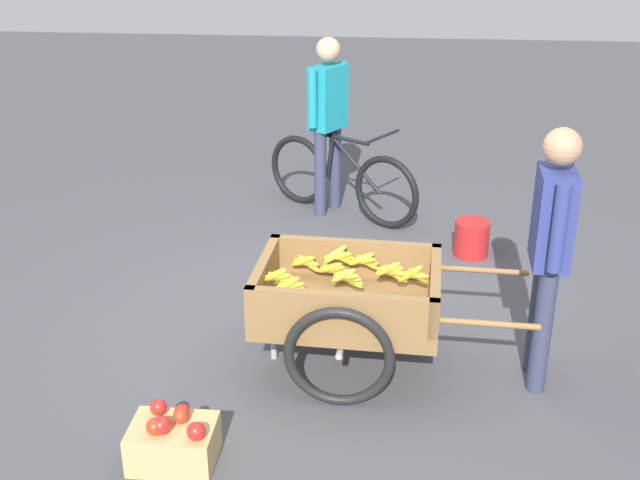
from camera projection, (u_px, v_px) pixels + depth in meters
ground_plane at (303, 331)px, 5.37m from camera, size 24.00×24.00×0.00m
fruit_cart at (348, 302)px, 4.83m from camera, size 1.69×0.97×0.73m
vendor_person at (551, 237)px, 4.47m from camera, size 0.22×0.53×1.58m
bicycle at (341, 178)px, 7.19m from camera, size 1.43×0.95×0.85m
cyclist_person at (328, 110)px, 7.03m from camera, size 0.35×0.49×1.60m
plastic_bucket at (472, 238)px, 6.45m from camera, size 0.28×0.28×0.29m
apple_crate at (173, 441)px, 4.09m from camera, size 0.44×0.32×0.32m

